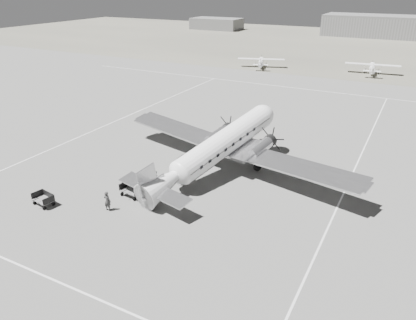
{
  "coord_description": "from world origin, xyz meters",
  "views": [
    {
      "loc": [
        15.91,
        -26.96,
        16.68
      ],
      "look_at": [
        0.73,
        1.96,
        2.2
      ],
      "focal_mm": 35.0,
      "sensor_mm": 36.0,
      "label": 1
    }
  ],
  "objects_px": {
    "hangar_main": "(392,27)",
    "light_plane_left": "(261,63)",
    "ramp_agent": "(146,180)",
    "baggage_cart_far": "(43,200)",
    "dc3_airliner": "(218,149)",
    "ground_crew": "(107,201)",
    "passenger": "(155,178)",
    "baggage_cart_near": "(132,190)",
    "shed_secondary": "(217,24)",
    "light_plane_right": "(372,69)"
  },
  "relations": [
    {
      "from": "dc3_airliner",
      "to": "ramp_agent",
      "type": "bearing_deg",
      "value": -112.02
    },
    {
      "from": "hangar_main",
      "to": "light_plane_right",
      "type": "distance_m",
      "value": 62.31
    },
    {
      "from": "light_plane_left",
      "to": "baggage_cart_near",
      "type": "xyz_separation_m",
      "value": [
        10.29,
        -57.26,
        -0.47
      ]
    },
    {
      "from": "hangar_main",
      "to": "dc3_airliner",
      "type": "xyz_separation_m",
      "value": [
        -4.27,
        -116.04,
        -0.75
      ]
    },
    {
      "from": "passenger",
      "to": "shed_secondary",
      "type": "bearing_deg",
      "value": 18.24
    },
    {
      "from": "ground_crew",
      "to": "hangar_main",
      "type": "bearing_deg",
      "value": -96.7
    },
    {
      "from": "baggage_cart_near",
      "to": "baggage_cart_far",
      "type": "xyz_separation_m",
      "value": [
        -5.39,
        -4.52,
        -0.03
      ]
    },
    {
      "from": "baggage_cart_far",
      "to": "ground_crew",
      "type": "height_order",
      "value": "ground_crew"
    },
    {
      "from": "ground_crew",
      "to": "ramp_agent",
      "type": "bearing_deg",
      "value": -101.02
    },
    {
      "from": "ramp_agent",
      "to": "shed_secondary",
      "type": "bearing_deg",
      "value": 37.28
    },
    {
      "from": "hangar_main",
      "to": "light_plane_left",
      "type": "bearing_deg",
      "value": -106.1
    },
    {
      "from": "hangar_main",
      "to": "ground_crew",
      "type": "xyz_separation_m",
      "value": [
        -9.03,
        -126.03,
        -2.47
      ]
    },
    {
      "from": "passenger",
      "to": "baggage_cart_near",
      "type": "bearing_deg",
      "value": 160.31
    },
    {
      "from": "hangar_main",
      "to": "baggage_cart_near",
      "type": "distance_m",
      "value": 123.66
    },
    {
      "from": "baggage_cart_near",
      "to": "passenger",
      "type": "xyz_separation_m",
      "value": [
        0.63,
        2.56,
        0.19
      ]
    },
    {
      "from": "shed_secondary",
      "to": "light_plane_left",
      "type": "bearing_deg",
      "value": -56.16
    },
    {
      "from": "passenger",
      "to": "ground_crew",
      "type": "bearing_deg",
      "value": 164.67
    },
    {
      "from": "baggage_cart_near",
      "to": "ground_crew",
      "type": "bearing_deg",
      "value": -87.66
    },
    {
      "from": "ramp_agent",
      "to": "passenger",
      "type": "xyz_separation_m",
      "value": [
        0.24,
        0.99,
        -0.14
      ]
    },
    {
      "from": "baggage_cart_far",
      "to": "ground_crew",
      "type": "xyz_separation_m",
      "value": [
        5.14,
        1.8,
        0.32
      ]
    },
    {
      "from": "hangar_main",
      "to": "passenger",
      "type": "relative_size",
      "value": 28.68
    },
    {
      "from": "baggage_cart_far",
      "to": "ramp_agent",
      "type": "height_order",
      "value": "ramp_agent"
    },
    {
      "from": "ramp_agent",
      "to": "dc3_airliner",
      "type": "bearing_deg",
      "value": -22.38
    },
    {
      "from": "baggage_cart_far",
      "to": "ground_crew",
      "type": "distance_m",
      "value": 5.46
    },
    {
      "from": "shed_secondary",
      "to": "baggage_cart_near",
      "type": "distance_m",
      "value": 128.93
    },
    {
      "from": "hangar_main",
      "to": "baggage_cart_near",
      "type": "height_order",
      "value": "hangar_main"
    },
    {
      "from": "light_plane_right",
      "to": "ground_crew",
      "type": "relative_size",
      "value": 6.23
    },
    {
      "from": "shed_secondary",
      "to": "ground_crew",
      "type": "bearing_deg",
      "value": -67.16
    },
    {
      "from": "hangar_main",
      "to": "baggage_cart_far",
      "type": "xyz_separation_m",
      "value": [
        -14.17,
        -127.83,
        -2.79
      ]
    },
    {
      "from": "hangar_main",
      "to": "ramp_agent",
      "type": "height_order",
      "value": "hangar_main"
    },
    {
      "from": "hangar_main",
      "to": "ramp_agent",
      "type": "relative_size",
      "value": 24.12
    },
    {
      "from": "light_plane_left",
      "to": "ground_crew",
      "type": "relative_size",
      "value": 5.9
    },
    {
      "from": "baggage_cart_far",
      "to": "passenger",
      "type": "relative_size",
      "value": 1.23
    },
    {
      "from": "hangar_main",
      "to": "passenger",
      "type": "bearing_deg",
      "value": -93.86
    },
    {
      "from": "shed_secondary",
      "to": "baggage_cart_far",
      "type": "xyz_separation_m",
      "value": [
        45.83,
        -122.83,
        -1.49
      ]
    },
    {
      "from": "light_plane_right",
      "to": "ground_crew",
      "type": "bearing_deg",
      "value": -106.99
    },
    {
      "from": "hangar_main",
      "to": "ground_crew",
      "type": "relative_size",
      "value": 25.36
    },
    {
      "from": "shed_secondary",
      "to": "hangar_main",
      "type": "bearing_deg",
      "value": 4.76
    },
    {
      "from": "shed_secondary",
      "to": "dc3_airliner",
      "type": "distance_m",
      "value": 124.24
    },
    {
      "from": "shed_secondary",
      "to": "passenger",
      "type": "bearing_deg",
      "value": -65.87
    },
    {
      "from": "baggage_cart_far",
      "to": "dc3_airliner",
      "type": "bearing_deg",
      "value": 59.98
    },
    {
      "from": "hangar_main",
      "to": "light_plane_left",
      "type": "height_order",
      "value": "hangar_main"
    },
    {
      "from": "ground_crew",
      "to": "passenger",
      "type": "relative_size",
      "value": 1.13
    },
    {
      "from": "light_plane_left",
      "to": "ramp_agent",
      "type": "bearing_deg",
      "value": -98.16
    },
    {
      "from": "baggage_cart_far",
      "to": "ramp_agent",
      "type": "distance_m",
      "value": 8.4
    },
    {
      "from": "baggage_cart_near",
      "to": "baggage_cart_far",
      "type": "relative_size",
      "value": 1.06
    },
    {
      "from": "dc3_airliner",
      "to": "ground_crew",
      "type": "relative_size",
      "value": 16.14
    },
    {
      "from": "hangar_main",
      "to": "dc3_airliner",
      "type": "distance_m",
      "value": 116.12
    },
    {
      "from": "hangar_main",
      "to": "ramp_agent",
      "type": "xyz_separation_m",
      "value": [
        -8.39,
        -121.74,
        -2.43
      ]
    },
    {
      "from": "shed_secondary",
      "to": "baggage_cart_far",
      "type": "relative_size",
      "value": 10.01
    }
  ]
}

